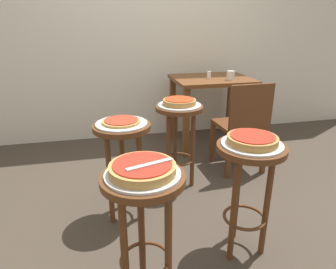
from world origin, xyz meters
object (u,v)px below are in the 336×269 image
at_px(condiment_shaker, 209,75).
at_px(stool_rear, 179,128).
at_px(serving_plate_middle, 252,144).
at_px(dining_table, 211,90).
at_px(stool_middle, 249,175).
at_px(pizza_foreground, 142,168).
at_px(pizza_middle, 252,139).
at_px(serving_plate_leftside, 122,124).
at_px(cup_near_edge, 231,75).
at_px(serving_plate_rear, 179,105).
at_px(wooden_chair, 243,124).
at_px(stool_foreground, 144,211).
at_px(pizza_rear, 179,102).
at_px(serving_plate_foreground, 143,174).
at_px(pizza_server_knife, 150,164).
at_px(pizza_leftside, 121,121).
at_px(stool_leftside, 123,150).

bearing_deg(condiment_shaker, stool_rear, -124.35).
height_order(serving_plate_middle, dining_table, dining_table).
bearing_deg(stool_middle, pizza_foreground, -161.80).
bearing_deg(dining_table, pizza_middle, -103.36).
bearing_deg(serving_plate_leftside, cup_near_edge, 40.06).
bearing_deg(serving_plate_rear, condiment_shaker, 55.65).
bearing_deg(wooden_chair, condiment_shaker, 99.50).
bearing_deg(serving_plate_middle, serving_plate_leftside, 142.32).
distance_m(stool_foreground, wooden_chair, 1.63).
bearing_deg(pizza_rear, serving_plate_foreground, -112.78).
bearing_deg(stool_middle, condiment_shaker, 78.10).
xyz_separation_m(cup_near_edge, pizza_server_knife, (-1.15, -1.76, -0.05)).
relative_size(pizza_leftside, condiment_shaker, 3.29).
xyz_separation_m(stool_rear, wooden_chair, (0.63, 0.12, -0.05)).
relative_size(stool_leftside, stool_rear, 1.00).
relative_size(cup_near_edge, wooden_chair, 0.11).
bearing_deg(serving_plate_middle, serving_plate_rear, 101.49).
relative_size(stool_foreground, stool_middle, 1.00).
bearing_deg(serving_plate_foreground, stool_foreground, 90.00).
bearing_deg(pizza_middle, pizza_server_knife, -159.29).
relative_size(stool_middle, pizza_rear, 2.67).
xyz_separation_m(serving_plate_foreground, stool_middle, (0.63, 0.21, -0.19)).
relative_size(pizza_foreground, condiment_shaker, 3.90).
xyz_separation_m(stool_foreground, pizza_leftside, (-0.03, 0.72, 0.21)).
bearing_deg(pizza_leftside, pizza_server_knife, -85.08).
xyz_separation_m(serving_plate_middle, stool_rear, (-0.18, 0.88, -0.19)).
relative_size(stool_foreground, pizza_foreground, 2.37).
height_order(serving_plate_foreground, pizza_server_knife, pizza_server_knife).
relative_size(dining_table, cup_near_edge, 8.90).
height_order(pizza_middle, condiment_shaker, condiment_shaker).
distance_m(pizza_rear, pizza_server_knife, 1.19).
bearing_deg(serving_plate_middle, dining_table, 76.64).
xyz_separation_m(pizza_leftside, stool_rear, (0.49, 0.36, -0.21)).
height_order(stool_foreground, serving_plate_rear, serving_plate_rear).
relative_size(cup_near_edge, pizza_server_knife, 0.42).
bearing_deg(serving_plate_foreground, pizza_leftside, 92.69).
xyz_separation_m(stool_middle, stool_leftside, (-0.67, 0.52, 0.00)).
bearing_deg(pizza_rear, dining_table, 54.86).
height_order(pizza_leftside, stool_rear, pizza_leftside).
height_order(serving_plate_middle, pizza_rear, pizza_rear).
distance_m(serving_plate_middle, condiment_shaker, 1.68).
height_order(serving_plate_foreground, stool_leftside, serving_plate_foreground).
relative_size(serving_plate_middle, pizza_leftside, 1.34).
distance_m(stool_rear, pizza_server_knife, 1.21).
height_order(stool_leftside, dining_table, dining_table).
relative_size(stool_leftside, wooden_chair, 0.83).
xyz_separation_m(stool_middle, serving_plate_leftside, (-0.67, 0.52, 0.19)).
xyz_separation_m(pizza_leftside, pizza_rear, (0.49, 0.36, 0.01)).
height_order(serving_plate_foreground, serving_plate_leftside, same).
bearing_deg(pizza_rear, pizza_middle, -78.51).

